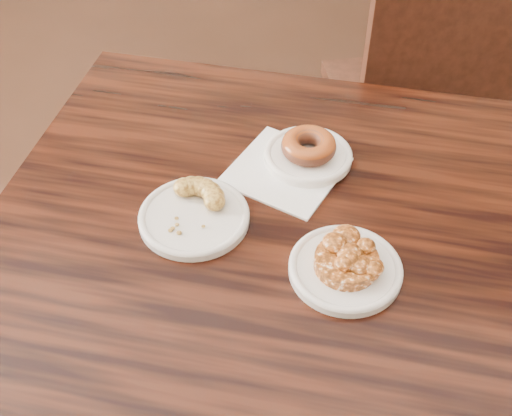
% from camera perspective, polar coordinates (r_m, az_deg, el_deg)
% --- Properties ---
extents(cafe_table, '(0.88, 0.88, 0.75)m').
position_cam_1_polar(cafe_table, '(1.30, 0.37, -13.39)').
color(cafe_table, black).
rests_on(cafe_table, floor).
extents(chair_far, '(0.54, 0.54, 0.90)m').
position_cam_1_polar(chair_far, '(1.82, 13.13, 9.41)').
color(chair_far, black).
rests_on(chair_far, floor).
extents(napkin, '(0.22, 0.22, 0.00)m').
position_cam_1_polar(napkin, '(1.09, 2.65, 3.35)').
color(napkin, white).
rests_on(napkin, cafe_table).
extents(plate_donut, '(0.15, 0.15, 0.01)m').
position_cam_1_polar(plate_donut, '(1.11, 4.64, 4.64)').
color(plate_donut, white).
rests_on(plate_donut, napkin).
extents(plate_cruller, '(0.17, 0.17, 0.01)m').
position_cam_1_polar(plate_cruller, '(1.01, -5.52, -0.84)').
color(plate_cruller, silver).
rests_on(plate_cruller, cafe_table).
extents(plate_fritter, '(0.17, 0.17, 0.01)m').
position_cam_1_polar(plate_fritter, '(0.95, 7.94, -5.41)').
color(plate_fritter, silver).
rests_on(plate_fritter, cafe_table).
extents(glazed_donut, '(0.09, 0.09, 0.03)m').
position_cam_1_polar(glazed_donut, '(1.10, 4.71, 5.53)').
color(glazed_donut, brown).
rests_on(glazed_donut, plate_donut).
extents(apple_fritter, '(0.13, 0.13, 0.03)m').
position_cam_1_polar(apple_fritter, '(0.93, 8.06, -4.58)').
color(apple_fritter, '#421D07').
rests_on(apple_fritter, plate_fritter).
extents(cruller_fragment, '(0.11, 0.11, 0.03)m').
position_cam_1_polar(cruller_fragment, '(1.00, -5.61, 0.02)').
color(cruller_fragment, brown).
rests_on(cruller_fragment, plate_cruller).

